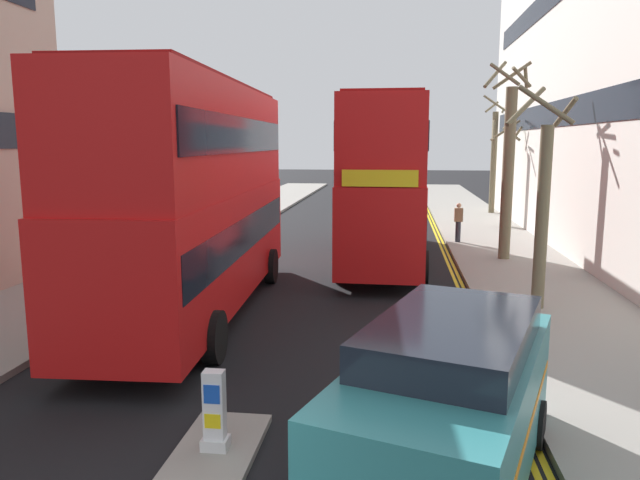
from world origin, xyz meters
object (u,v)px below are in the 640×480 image
Objects in this scene: double_decker_bus_away at (196,192)px; pedestrian_far at (458,222)px; double_decker_bus_oncoming at (386,177)px; keep_left_bollard at (215,413)px; taxi_minivan at (447,407)px.

pedestrian_far is (7.40, 11.01, -2.04)m from double_decker_bus_away.
double_decker_bus_away is at bearing -121.96° from double_decker_bus_oncoming.
pedestrian_far is at bearing 74.34° from keep_left_bollard.
taxi_minivan is at bearing -52.28° from double_decker_bus_away.
double_decker_bus_away reaches higher than keep_left_bollard.
double_decker_bus_away is 9.16m from taxi_minivan.
double_decker_bus_oncoming is 5.25m from pedestrian_far.
double_decker_bus_away is (-2.45, 6.66, 2.42)m from keep_left_bollard.
double_decker_bus_away is at bearing 110.17° from keep_left_bollard.
keep_left_bollard is at bearing -98.33° from double_decker_bus_oncoming.
pedestrian_far is (1.93, 18.09, -0.08)m from taxi_minivan.
double_decker_bus_away is 13.43m from pedestrian_far.
taxi_minivan is 18.19m from pedestrian_far.
double_decker_bus_away is at bearing -123.90° from pedestrian_far.
taxi_minivan is (5.47, -7.07, -1.96)m from double_decker_bus_away.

